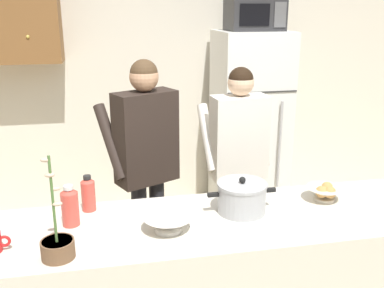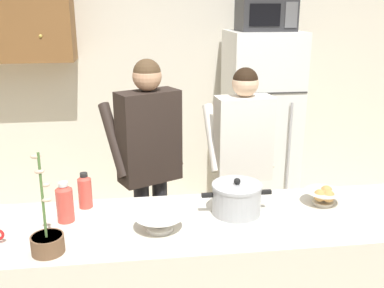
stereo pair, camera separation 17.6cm
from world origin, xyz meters
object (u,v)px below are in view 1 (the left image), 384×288
Objects in this scene: microwave at (254,14)px; cooking_pot at (242,197)px; empty_bowl at (168,222)px; bottle_near_edge at (70,206)px; bread_bowl at (325,192)px; person_near_pot at (146,149)px; bottle_mid_counter at (88,193)px; refrigerator at (249,126)px; potted_orchid at (58,244)px; person_by_sink at (238,149)px.

microwave is 1.25× the size of cooking_pot.
bottle_near_edge is (-0.48, 0.16, 0.06)m from empty_bowl.
bread_bowl reaches higher than empty_bowl.
empty_bowl is at bearing -169.35° from bread_bowl.
bottle_mid_counter is at bearing -120.80° from person_near_pot.
refrigerator is 7.06× the size of empty_bowl.
microwave is at bearing -89.93° from refrigerator.
refrigerator is at bearing 60.98° from empty_bowl.
person_near_pot is at bearing 59.20° from bottle_mid_counter.
potted_orchid is (-0.52, -0.15, 0.02)m from empty_bowl.
bottle_near_edge is (-0.46, -0.79, -0.02)m from person_near_pot.
potted_orchid is at bearing -167.52° from bread_bowl.
cooking_pot is at bearing -1.49° from bottle_near_edge.
bread_bowl is at bearing -38.87° from person_near_pot.
bottle_mid_counter is (-1.34, 0.14, 0.05)m from bread_bowl.
person_near_pot is at bearing -176.13° from person_by_sink.
person_near_pot is 0.95m from empty_bowl.
potted_orchid is at bearing -127.77° from microwave.
person_by_sink is at bearing 43.89° from potted_orchid.
empty_bowl is at bearing -119.30° from microwave.
bottle_near_edge is at bearing -179.32° from bread_bowl.
potted_orchid reaches higher than bottle_mid_counter.
bottle_near_edge is (-1.15, -0.84, 0.04)m from person_by_sink.
microwave is at bearing 52.23° from potted_orchid.
person_by_sink reaches higher than potted_orchid.
microwave is at bearing 47.29° from bottle_mid_counter.
bottle_mid_counter is (-0.39, 0.32, 0.05)m from empty_bowl.
bread_bowl is (-0.12, -1.74, 0.08)m from refrigerator.
empty_bowl is (-0.67, -1.00, -0.02)m from person_by_sink.
cooking_pot is (0.44, -0.81, -0.04)m from person_near_pot.
refrigerator is 1.90m from cooking_pot.
person_by_sink reaches higher than bottle_near_edge.
cooking_pot is 1.52× the size of empty_bowl.
person_by_sink is 0.86m from bread_bowl.
microwave is at bearing 48.34° from bottle_near_edge.
bottle_near_edge is (-1.55, -1.74, -0.90)m from microwave.
potted_orchid is at bearing -105.06° from bottle_mid_counter.
empty_bowl is 1.23× the size of bottle_mid_counter.
bottle_mid_counter is (-1.06, -0.68, 0.03)m from person_by_sink.
potted_orchid is at bearing -97.05° from bottle_near_edge.
refrigerator is 3.70× the size of potted_orchid.
cooking_pot is 0.80× the size of potted_orchid.
bottle_mid_counter is at bearing -132.71° from microwave.
person_near_pot is 0.74m from bottle_mid_counter.
refrigerator is at bearing 66.80° from person_by_sink.
refrigerator is 3.72× the size of microwave.
refrigerator is 4.65× the size of cooking_pot.
cooking_pot is at bearing -109.93° from microwave.
cooking_pot is 1.76× the size of bottle_near_edge.
person_by_sink is 7.37× the size of bread_bowl.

